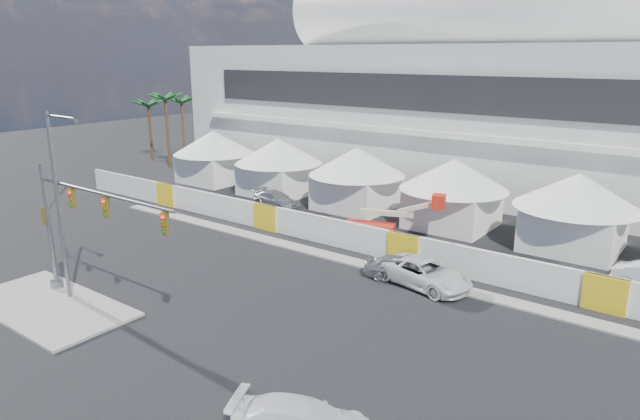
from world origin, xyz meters
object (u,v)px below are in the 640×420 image
Objects in this scene: lot_car_c at (276,200)px; streetlight_median at (59,195)px; sedan_silver at (401,268)px; traffic_mast at (72,226)px; pickup_curb at (424,273)px; boom_lift at (377,227)px.

lot_car_c is 22.58m from streetlight_median.
traffic_mast is at bearing 123.49° from sedan_silver.
lot_car_c is (-18.55, 8.04, -0.09)m from pickup_curb.
boom_lift is at bearing 67.51° from streetlight_median.
lot_car_c is 0.66× the size of boom_lift.
streetlight_median is at bearing 143.99° from pickup_curb.
sedan_silver is 7.57m from boom_lift.
lot_car_c is (-16.95, 8.00, -0.02)m from sedan_silver.
lot_car_c is 0.43× the size of traffic_mast.
sedan_silver is at bearing -67.50° from boom_lift.
boom_lift is (-5.09, 5.60, 0.25)m from sedan_silver.
pickup_curb is 20.61m from streetlight_median.
pickup_curb is at bearing -59.93° from boom_lift.
sedan_silver is at bearing 46.35° from traffic_mast.
traffic_mast is 1.78m from streetlight_median.
lot_car_c is at bearing 101.34° from traffic_mast.
streetlight_median is (-14.63, -13.55, 5.23)m from pickup_curb.
sedan_silver is 0.88× the size of lot_car_c.
boom_lift reaches higher than pickup_curb.
pickup_curb is 19.79m from traffic_mast.
traffic_mast reaches higher than sedan_silver.
boom_lift is at bearing 61.01° from pickup_curb.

